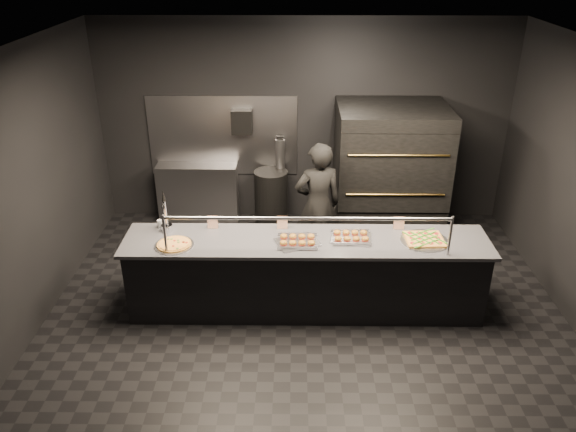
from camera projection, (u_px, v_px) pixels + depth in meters
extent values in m
plane|color=black|center=(305.00, 307.00, 6.67)|extent=(6.00, 6.00, 0.00)
plane|color=black|center=(310.00, 48.00, 5.33)|extent=(6.00, 6.00, 0.00)
cube|color=black|center=(304.00, 123.00, 8.24)|extent=(6.00, 0.04, 3.00)
cube|color=black|center=(314.00, 345.00, 3.76)|extent=(6.00, 0.04, 3.00)
cube|color=black|center=(28.00, 191.00, 6.03)|extent=(0.04, 5.00, 3.00)
cube|color=#99999E|center=(223.00, 136.00, 8.32)|extent=(2.20, 0.02, 1.20)
cube|color=black|center=(306.00, 276.00, 6.47)|extent=(4.00, 0.70, 0.88)
cube|color=#3D3D43|center=(306.00, 241.00, 6.27)|extent=(4.10, 0.78, 0.04)
cylinder|color=#99999E|center=(165.00, 234.00, 5.91)|extent=(0.03, 0.03, 0.45)
cylinder|color=#99999E|center=(450.00, 236.00, 5.88)|extent=(0.03, 0.03, 0.45)
cylinder|color=#99999E|center=(307.00, 218.00, 5.80)|extent=(3.00, 0.04, 0.04)
cube|color=black|center=(385.00, 214.00, 8.22)|extent=(1.50, 1.15, 0.60)
cube|color=black|center=(388.00, 177.00, 7.96)|extent=(1.50, 1.20, 0.55)
cube|color=black|center=(392.00, 140.00, 7.71)|extent=(1.50, 1.20, 0.55)
cube|color=black|center=(394.00, 113.00, 7.54)|extent=(1.50, 1.20, 0.18)
cylinder|color=gold|center=(395.00, 195.00, 7.40)|extent=(1.30, 0.02, 0.02)
cylinder|color=gold|center=(399.00, 155.00, 7.16)|extent=(1.30, 0.02, 0.02)
cube|color=#99999E|center=(198.00, 193.00, 8.56)|extent=(1.20, 0.35, 0.90)
cube|color=black|center=(242.00, 122.00, 8.12)|extent=(0.30, 0.20, 0.35)
cylinder|color=#B2B2B7|center=(280.00, 154.00, 8.35)|extent=(0.14, 0.14, 0.45)
cube|color=black|center=(280.00, 138.00, 8.24)|extent=(0.10, 0.06, 0.06)
cylinder|color=silver|center=(167.00, 228.00, 6.44)|extent=(0.13, 0.13, 0.08)
cylinder|color=silver|center=(165.00, 215.00, 6.36)|extent=(0.05, 0.05, 0.34)
cylinder|color=silver|center=(163.00, 205.00, 6.23)|extent=(0.02, 0.09, 0.02)
cone|color=black|center=(163.00, 196.00, 6.26)|extent=(0.05, 0.05, 0.13)
cylinder|color=silver|center=(174.00, 245.00, 6.14)|extent=(0.43, 0.43, 0.01)
cylinder|color=gold|center=(174.00, 244.00, 6.13)|extent=(0.37, 0.37, 0.02)
cylinder|color=#F2AB4E|center=(174.00, 243.00, 6.13)|extent=(0.33, 0.33, 0.01)
cube|color=silver|center=(297.00, 242.00, 6.19)|extent=(0.53, 0.47, 0.02)
ellipsoid|color=#A87424|center=(283.00, 243.00, 6.11)|extent=(0.08, 0.08, 0.05)
ellipsoid|color=#A87424|center=(284.00, 236.00, 6.24)|extent=(0.08, 0.08, 0.05)
ellipsoid|color=#A87424|center=(293.00, 243.00, 6.11)|extent=(0.08, 0.08, 0.05)
ellipsoid|color=#A87424|center=(293.00, 236.00, 6.24)|extent=(0.08, 0.08, 0.05)
ellipsoid|color=#A87424|center=(302.00, 243.00, 6.11)|extent=(0.08, 0.08, 0.05)
ellipsoid|color=#A87424|center=(302.00, 236.00, 6.24)|extent=(0.08, 0.08, 0.05)
ellipsoid|color=#A87424|center=(311.00, 243.00, 6.11)|extent=(0.08, 0.08, 0.05)
ellipsoid|color=#A87424|center=(311.00, 236.00, 6.24)|extent=(0.08, 0.08, 0.05)
cube|color=silver|center=(351.00, 238.00, 6.27)|extent=(0.49, 0.39, 0.02)
ellipsoid|color=#A87424|center=(338.00, 239.00, 6.20)|extent=(0.08, 0.08, 0.05)
ellipsoid|color=#A87424|center=(337.00, 232.00, 6.33)|extent=(0.08, 0.08, 0.05)
ellipsoid|color=#A87424|center=(347.00, 239.00, 6.20)|extent=(0.08, 0.08, 0.05)
ellipsoid|color=#A87424|center=(346.00, 232.00, 6.32)|extent=(0.08, 0.08, 0.05)
ellipsoid|color=#A87424|center=(356.00, 239.00, 6.19)|extent=(0.08, 0.08, 0.05)
ellipsoid|color=#A87424|center=(355.00, 232.00, 6.32)|extent=(0.08, 0.08, 0.05)
ellipsoid|color=#A87424|center=(365.00, 239.00, 6.19)|extent=(0.08, 0.08, 0.05)
ellipsoid|color=#A87424|center=(364.00, 232.00, 6.32)|extent=(0.08, 0.08, 0.05)
cylinder|color=silver|center=(424.00, 241.00, 6.23)|extent=(0.53, 0.53, 0.01)
cube|color=gold|center=(424.00, 239.00, 6.22)|extent=(0.43, 0.39, 0.02)
cube|color=#F2AB4E|center=(424.00, 238.00, 6.22)|extent=(0.41, 0.37, 0.01)
cube|color=#3A9623|center=(425.00, 238.00, 6.22)|extent=(0.39, 0.35, 0.01)
cylinder|color=silver|center=(160.00, 224.00, 6.51)|extent=(0.06, 0.06, 0.09)
cylinder|color=silver|center=(168.00, 225.00, 6.51)|extent=(0.04, 0.04, 0.08)
cube|color=white|center=(213.00, 222.00, 6.49)|extent=(0.12, 0.04, 0.15)
cube|color=white|center=(282.00, 222.00, 6.48)|extent=(0.12, 0.04, 0.15)
cube|color=white|center=(399.00, 223.00, 6.47)|extent=(0.12, 0.04, 0.15)
cylinder|color=black|center=(271.00, 197.00, 8.47)|extent=(0.50, 0.50, 0.84)
imported|color=black|center=(318.00, 205.00, 7.26)|extent=(0.69, 0.52, 1.68)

